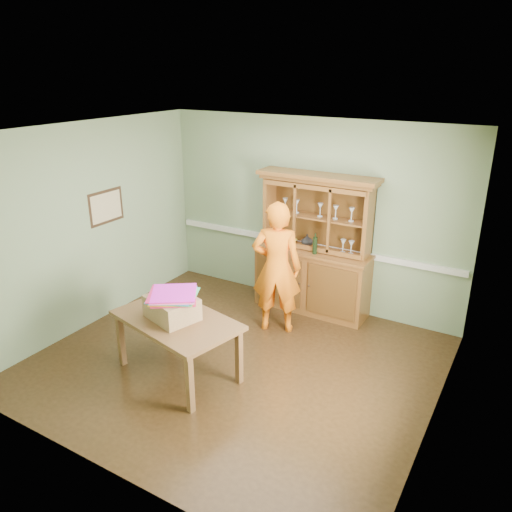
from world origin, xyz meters
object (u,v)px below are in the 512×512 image
Objects in this scene: dining_table at (177,325)px; person at (277,268)px; china_hutch at (313,264)px; cardboard_box at (172,308)px.

person is (0.46, 1.49, 0.26)m from dining_table.
china_hutch is 0.82m from person.
china_hutch is 2.36m from dining_table.
dining_table is at bearing -105.53° from china_hutch.
dining_table is 1.58m from person.
person is at bearing 71.42° from cardboard_box.
cardboard_box is at bearing -154.09° from dining_table.
china_hutch reaches higher than person.
china_hutch is at bearing -123.60° from person.
person reaches higher than cardboard_box.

